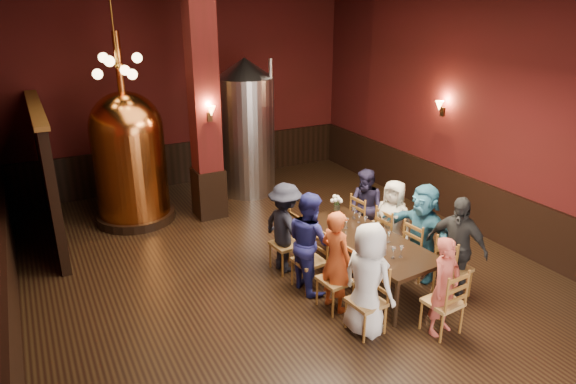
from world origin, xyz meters
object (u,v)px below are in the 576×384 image
person_2 (309,242)px  rose_vase (337,202)px  steel_vessel (246,127)px  copper_kettle (129,156)px  dining_table (367,242)px  person_0 (368,280)px  person_1 (336,261)px

person_2 → rose_vase: 1.25m
steel_vessel → copper_kettle: bearing=-171.0°
copper_kettle → rose_vase: size_ratio=10.56×
steel_vessel → rose_vase: steel_vessel is taller
dining_table → rose_vase: size_ratio=7.12×
person_0 → steel_vessel: 5.74m
person_0 → copper_kettle: bearing=3.7°
person_0 → person_1: bearing=-11.6°
rose_vase → copper_kettle: bearing=131.5°
dining_table → person_2: person_2 is taller
person_2 → copper_kettle: 4.32m
person_2 → dining_table: bearing=-107.5°
person_1 → copper_kettle: (-1.85, 4.55, 0.58)m
person_2 → person_1: bearing=-176.3°
person_0 → person_2: person_0 is taller
steel_vessel → rose_vase: (0.12, -3.56, -0.54)m
steel_vessel → rose_vase: size_ratio=8.72×
person_2 → rose_vase: size_ratio=4.51×
person_0 → person_1: size_ratio=1.04×
person_0 → copper_kettle: (-1.91, 5.22, 0.55)m
person_0 → steel_vessel: bearing=-24.0°
copper_kettle → rose_vase: bearing=-48.5°
person_1 → copper_kettle: bearing=9.6°
person_1 → rose_vase: 1.70m
person_0 → person_2: bearing=-11.6°
copper_kettle → dining_table: bearing=-57.2°
person_1 → person_2: person_2 is taller
dining_table → person_2: bearing=158.8°
person_1 → copper_kettle: copper_kettle is taller
person_0 → rose_vase: 2.26m
person_1 → copper_kettle: size_ratio=0.41×
person_2 → rose_vase: bearing=-53.5°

